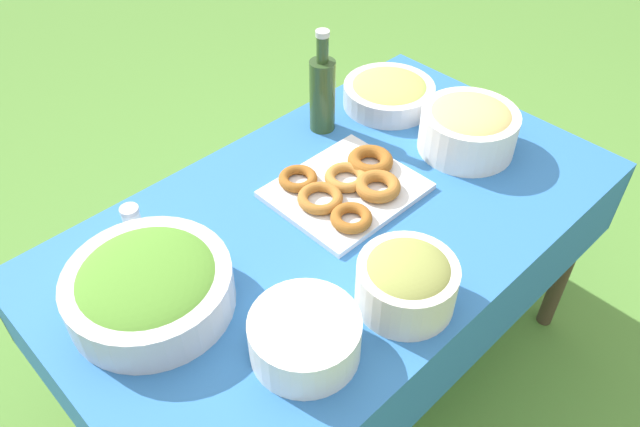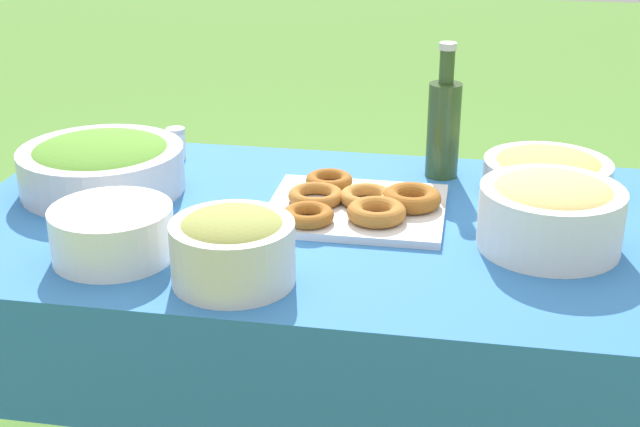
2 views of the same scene
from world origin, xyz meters
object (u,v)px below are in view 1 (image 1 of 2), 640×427
Objects in this scene: salad_bowl at (149,286)px; plate_stack at (305,337)px; donut_platter at (348,186)px; olive_bowl at (407,281)px; fruit_bowl at (389,92)px; olive_oil_bottle at (322,92)px; pasta_bowl at (469,127)px.

plate_stack is at bearing -64.27° from salad_bowl.
salad_bowl is 0.56m from donut_platter.
olive_bowl reaches higher than donut_platter.
fruit_bowl reaches higher than donut_platter.
olive_bowl is (-0.55, -0.53, 0.03)m from fruit_bowl.
fruit_bowl is at bearing 43.91° from olive_bowl.
olive_oil_bottle is at bearing 60.97° from olive_bowl.
olive_oil_bottle is 1.42× the size of olive_bowl.
donut_platter is at bearing 62.98° from olive_bowl.
olive_oil_bottle reaches higher than pasta_bowl.
olive_oil_bottle is (0.16, 0.25, 0.10)m from donut_platter.
olive_oil_bottle reaches higher than plate_stack.
fruit_bowl is (0.01, 0.30, -0.03)m from pasta_bowl.
olive_oil_bottle is (0.57, 0.53, 0.07)m from plate_stack.
pasta_bowl is at bearing -92.44° from fruit_bowl.
donut_platter is 0.50m from plate_stack.
salad_bowl is 1.65× the size of olive_bowl.
olive_bowl is (-0.17, -0.33, 0.05)m from donut_platter.
donut_platter is 0.43m from fruit_bowl.
fruit_bowl is (0.38, 0.20, 0.02)m from donut_platter.
plate_stack is 0.25m from olive_bowl.
plate_stack is at bearing -145.82° from donut_platter.
donut_platter is at bearing -152.50° from fruit_bowl.
plate_stack reaches higher than donut_platter.
plate_stack is at bearing -136.78° from olive_oil_bottle.
plate_stack is 1.04× the size of olive_bowl.
olive_oil_bottle is at bearing 166.86° from fruit_bowl.
olive_bowl is at bearing -12.80° from plate_stack.
pasta_bowl is 0.80m from plate_stack.
donut_platter is 0.31m from olive_oil_bottle.
olive_oil_bottle reaches higher than donut_platter.
fruit_bowl is at bearing 27.50° from donut_platter.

